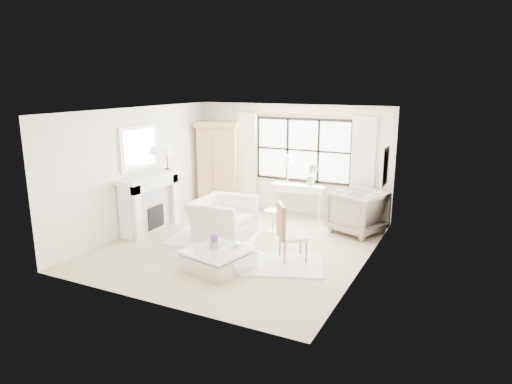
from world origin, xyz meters
TOP-DOWN VIEW (x-y plane):
  - floor at (0.00, 0.00)m, footprint 5.50×5.50m
  - ceiling at (0.00, 0.00)m, footprint 5.50×5.50m
  - wall_back at (0.00, 2.75)m, footprint 5.00×0.00m
  - wall_front at (0.00, -2.75)m, footprint 5.00×0.00m
  - wall_left at (-2.50, 0.00)m, footprint 0.00×5.50m
  - wall_right at (2.50, 0.00)m, footprint 0.00×5.50m
  - window_pane at (0.30, 2.73)m, footprint 2.40×0.02m
  - window_frame at (0.30, 2.72)m, footprint 2.50×0.04m
  - curtain_rod at (0.30, 2.67)m, footprint 3.30×0.04m
  - curtain_left at (-1.20, 2.65)m, footprint 0.55×0.10m
  - curtain_right at (1.80, 2.65)m, footprint 0.55×0.10m
  - fireplace at (-2.27, 0.00)m, footprint 0.58×1.66m
  - mirror_frame at (-2.47, 0.00)m, footprint 0.05×1.15m
  - mirror_glass at (-2.44, 0.00)m, footprint 0.02×1.00m
  - art_frame at (2.47, 1.70)m, footprint 0.04×0.62m
  - art_canvas at (2.45, 1.70)m, footprint 0.01×0.52m
  - mantel_lamp at (-2.24, 0.67)m, footprint 0.22×0.22m
  - armoire at (-1.93, 2.45)m, footprint 1.28×1.00m
  - console_table at (0.31, 2.50)m, footprint 1.33×0.55m
  - console_lamp at (0.00, 2.50)m, footprint 0.28×0.28m
  - orchid_plant at (0.63, 2.49)m, footprint 0.29×0.24m
  - side_table at (0.27, 1.07)m, footprint 0.40×0.40m
  - rug_left at (-0.67, 0.11)m, footprint 2.01×1.63m
  - rug_right at (1.14, -0.57)m, footprint 1.83×1.61m
  - club_armchair at (-0.55, 0.29)m, footprint 1.17×1.32m
  - wingback_chair at (1.92, 1.84)m, footprint 1.33×1.31m
  - french_chair at (1.24, -0.29)m, footprint 0.67×0.67m
  - coffee_table at (0.24, -1.26)m, footprint 1.18×1.18m
  - planter_box at (0.14, -1.18)m, footprint 0.19×0.19m
  - planter_flowers at (0.14, -1.18)m, footprint 0.14×0.14m
  - pillar_candle at (0.48, -1.41)m, footprint 0.10×0.10m
  - coffee_vase at (0.48, -1.01)m, footprint 0.18×0.18m

SIDE VIEW (x-z plane):
  - floor at x=0.00m, z-range 0.00..0.00m
  - rug_right at x=1.14m, z-range 0.00..0.03m
  - rug_left at x=-0.67m, z-range 0.00..0.03m
  - coffee_table at x=0.24m, z-range -0.01..0.37m
  - french_chair at x=1.24m, z-range -0.23..0.85m
  - side_table at x=0.27m, z-range 0.08..0.58m
  - console_table at x=0.31m, z-range 0.00..0.80m
  - club_armchair at x=-0.55m, z-range 0.00..0.83m
  - planter_box at x=0.14m, z-range 0.38..0.49m
  - pillar_candle at x=0.48m, z-range 0.38..0.50m
  - coffee_vase at x=0.48m, z-range 0.38..0.52m
  - wingback_chair at x=1.92m, z-range 0.00..0.95m
  - planter_flowers at x=0.14m, z-range 0.49..0.63m
  - fireplace at x=-2.27m, z-range 0.02..1.28m
  - orchid_plant at x=0.63m, z-range 0.80..1.32m
  - armoire at x=-1.93m, z-range 0.02..2.26m
  - curtain_left at x=-1.20m, z-range 0.00..2.47m
  - curtain_right at x=1.80m, z-range 0.00..2.47m
  - wall_left at x=-2.50m, z-range -1.40..4.10m
  - wall_right at x=2.50m, z-range -1.40..4.10m
  - wall_back at x=0.00m, z-range -1.15..3.85m
  - wall_front at x=0.00m, z-range -1.15..3.85m
  - console_lamp at x=0.00m, z-range 1.01..1.70m
  - art_frame at x=2.47m, z-range 1.14..1.96m
  - art_canvas at x=2.45m, z-range 1.19..1.91m
  - window_pane at x=0.30m, z-range 0.85..2.35m
  - window_frame at x=0.30m, z-range 0.85..2.35m
  - mantel_lamp at x=-2.24m, z-range 1.40..1.91m
  - mirror_frame at x=-2.47m, z-range 1.37..2.31m
  - mirror_glass at x=-2.44m, z-range 1.44..2.24m
  - curtain_rod at x=0.30m, z-range 2.45..2.49m
  - ceiling at x=0.00m, z-range 2.70..2.70m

